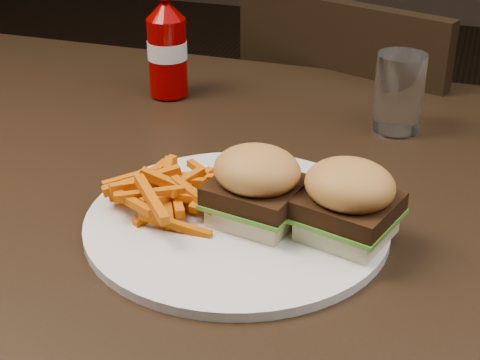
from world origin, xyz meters
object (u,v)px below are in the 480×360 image
(chair_far, at_px, (374,195))
(ketchup_bottle, at_px, (168,57))
(dining_table, at_px, (195,180))
(plate, at_px, (237,222))
(tumbler, at_px, (399,92))

(chair_far, relative_size, ketchup_bottle, 3.52)
(dining_table, bearing_deg, chair_far, 75.34)
(plate, bearing_deg, tumbler, 68.01)
(chair_far, xyz_separation_m, ketchup_bottle, (-0.27, -0.37, 0.38))
(plate, height_order, tumbler, tumbler)
(chair_far, xyz_separation_m, tumbler, (0.07, -0.39, 0.38))
(dining_table, relative_size, chair_far, 2.98)
(tumbler, bearing_deg, plate, -111.99)
(ketchup_bottle, bearing_deg, tumbler, -3.54)
(chair_far, bearing_deg, plate, 104.58)
(chair_far, relative_size, tumbler, 3.92)
(dining_table, height_order, ketchup_bottle, ketchup_bottle)
(tumbler, bearing_deg, ketchup_bottle, 176.46)
(dining_table, bearing_deg, tumbler, 40.41)
(dining_table, xyz_separation_m, ketchup_bottle, (-0.12, 0.21, 0.08))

